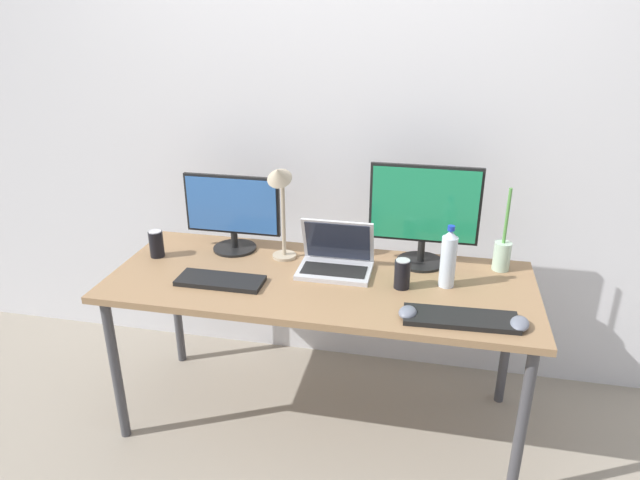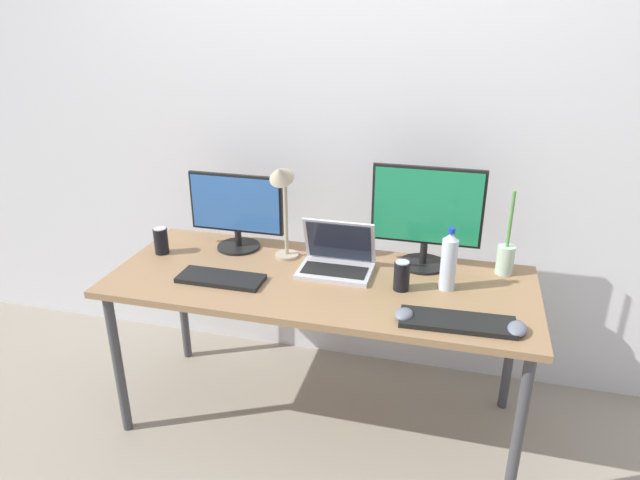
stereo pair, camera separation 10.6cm
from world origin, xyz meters
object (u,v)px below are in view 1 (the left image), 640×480
work_desk (320,291)px  keyboard_main (220,281)px  keyboard_aux (461,318)px  mouse_by_keyboard (408,313)px  laptop_silver (336,259)px  monitor_left (232,211)px  desk_lamp (280,194)px  monitor_center (424,212)px  soda_can_near_keyboard (402,274)px  soda_can_by_laptop (156,244)px  bamboo_vase (502,254)px  mouse_by_laptop (520,324)px  water_bottle (448,259)px

work_desk → keyboard_main: (-0.40, -0.13, 0.07)m
keyboard_aux → mouse_by_keyboard: (-0.20, -0.01, 0.01)m
laptop_silver → keyboard_aux: bearing=-31.6°
monitor_left → keyboard_aux: size_ratio=1.08×
keyboard_aux → desk_lamp: size_ratio=0.89×
monitor_left → monitor_center: size_ratio=0.95×
desk_lamp → laptop_silver: bearing=-9.5°
monitor_center → monitor_left: bearing=-178.3°
keyboard_main → soda_can_near_keyboard: bearing=9.0°
work_desk → soda_can_near_keyboard: (0.35, -0.01, 0.12)m
monitor_center → soda_can_by_laptop: (-1.20, -0.18, -0.18)m
keyboard_aux → soda_can_by_laptop: soda_can_by_laptop is taller
bamboo_vase → desk_lamp: (-0.97, -0.12, 0.25)m
monitor_center → bamboo_vase: size_ratio=1.28×
soda_can_by_laptop → mouse_by_keyboard: bearing=-15.0°
keyboard_main → soda_can_by_laptop: bearing=153.3°
keyboard_aux → bamboo_vase: bearing=67.3°
mouse_by_laptop → desk_lamp: size_ratio=0.23×
laptop_silver → keyboard_aux: 0.63m
mouse_by_laptop → soda_can_by_laptop: soda_can_by_laptop is taller
monitor_left → bamboo_vase: size_ratio=1.21×
keyboard_main → soda_can_near_keyboard: (0.75, 0.12, 0.05)m
bamboo_vase → keyboard_main: bearing=-161.9°
laptop_silver → mouse_by_keyboard: (0.34, -0.34, -0.03)m
bamboo_vase → laptop_silver: bearing=-167.4°
monitor_center → soda_can_by_laptop: size_ratio=3.82×
desk_lamp → work_desk: bearing=-33.8°
work_desk → desk_lamp: desk_lamp is taller
laptop_silver → soda_can_by_laptop: bearing=-178.3°
laptop_silver → monitor_left: bearing=166.4°
bamboo_vase → desk_lamp: desk_lamp is taller
work_desk → laptop_silver: bearing=61.9°
laptop_silver → soda_can_by_laptop: (-0.84, -0.03, 0.01)m
mouse_by_keyboard → laptop_silver: bearing=144.5°
bamboo_vase → soda_can_by_laptop: bearing=-173.2°
work_desk → soda_can_by_laptop: 0.80m
monitor_left → mouse_by_keyboard: monitor_left is taller
soda_can_by_laptop → bamboo_vase: 1.57m
keyboard_aux → monitor_left: bearing=154.1°
keyboard_main → bamboo_vase: size_ratio=0.97×
mouse_by_laptop → bamboo_vase: 0.50m
monitor_left → water_bottle: (0.99, -0.17, -0.07)m
laptop_silver → soda_can_near_keyboard: bearing=-19.5°
monitor_center → water_bottle: bearing=-59.9°
mouse_by_laptop → desk_lamp: (-1.00, 0.38, 0.31)m
desk_lamp → keyboard_aux: bearing=-25.1°
keyboard_main → work_desk: bearing=17.5°
work_desk → keyboard_aux: bearing=-21.7°
bamboo_vase → desk_lamp: size_ratio=0.80×
monitor_center → laptop_silver: (-0.36, -0.15, -0.19)m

